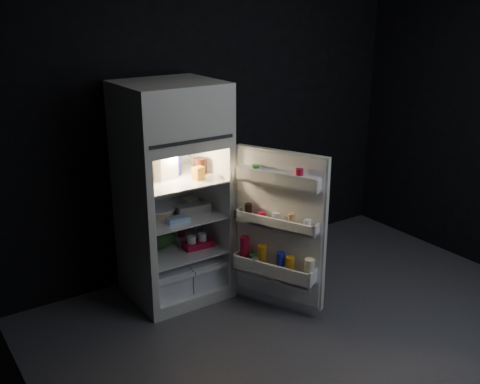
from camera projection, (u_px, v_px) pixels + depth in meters
floor at (335, 341)px, 4.10m from camera, size 4.00×3.40×0.00m
wall_back at (212, 120)px, 4.99m from camera, size 4.00×0.00×2.70m
wall_left at (32, 231)px, 2.60m from camera, size 0.00×3.40×2.70m
refrigerator at (171, 185)px, 4.50m from camera, size 0.76×0.71×1.78m
fridge_door at (278, 230)px, 4.31m from camera, size 0.48×0.73×1.22m
milk_jug at (164, 163)px, 4.40m from camera, size 0.18×0.18×0.24m
mayo_jar at (174, 166)px, 4.50m from camera, size 0.12×0.12×0.14m
jam_jar at (200, 166)px, 4.53m from camera, size 0.14×0.14×0.13m
amber_bottle at (138, 169)px, 4.30m from camera, size 0.10×0.10×0.22m
small_carton at (198, 173)px, 4.39m from camera, size 0.10×0.09×0.10m
egg_carton at (193, 209)px, 4.53m from camera, size 0.28×0.14×0.07m
pie at (158, 210)px, 4.54m from camera, size 0.38×0.38×0.04m
flat_package at (178, 220)px, 4.35m from camera, size 0.18×0.10×0.04m
wrapped_pkg at (191, 201)px, 4.74m from camera, size 0.13×0.11×0.05m
produce_bag at (156, 237)px, 4.58m from camera, size 0.40×0.37×0.20m
yogurt_tray at (198, 244)px, 4.63m from camera, size 0.25×0.15×0.05m
small_can_red at (181, 231)px, 4.84m from camera, size 0.08×0.08×0.09m
small_can_silver at (198, 229)px, 4.87m from camera, size 0.06×0.06×0.09m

